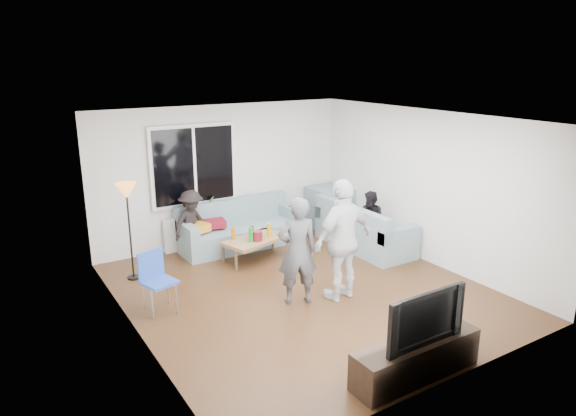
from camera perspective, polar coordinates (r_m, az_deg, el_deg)
floor at (r=8.04m, az=1.68°, el=-9.16°), size 5.00×5.50×0.04m
ceiling at (r=7.32m, az=1.85°, el=9.89°), size 5.00×5.50×0.04m
wall_back at (r=9.93m, az=-7.15°, el=3.69°), size 5.00×0.04×2.60m
wall_front at (r=5.62m, az=17.74°, el=-6.77°), size 5.00×0.04×2.60m
wall_left at (r=6.58m, az=-16.86°, el=-3.32°), size 0.04×5.50×2.60m
wall_right at (r=9.17m, az=14.99°, el=2.24°), size 0.04×5.50×2.60m
window_frame at (r=9.57m, az=-10.27°, el=4.63°), size 1.62×0.06×1.47m
window_glass at (r=9.54m, az=-10.17°, el=4.59°), size 1.50×0.02×1.35m
window_mullion at (r=9.53m, az=-10.15°, el=4.58°), size 0.05×0.03×1.35m
radiator at (r=9.85m, az=-9.82°, el=-2.49°), size 1.30×0.12×0.62m
potted_plant at (r=9.78m, az=-8.53°, el=0.34°), size 0.21×0.18×0.33m
vase at (r=9.61m, az=-11.48°, el=-0.61°), size 0.17×0.17×0.16m
sofa_back_section at (r=9.76m, az=-5.20°, el=-1.79°), size 2.30×0.85×0.85m
sofa_right_section at (r=9.76m, az=8.39°, el=-1.90°), size 2.00×0.85×0.85m
sofa_corner at (r=10.83m, az=4.87°, el=0.04°), size 0.85×0.85×0.85m
cushion_yellow at (r=9.38m, az=-9.89°, el=-2.17°), size 0.46×0.43×0.14m
cushion_red at (r=9.59m, az=-7.99°, el=-1.68°), size 0.40×0.36×0.13m
coffee_table at (r=9.14m, az=-3.58°, el=-4.51°), size 1.22×0.88×0.40m
pitcher at (r=8.93m, az=-3.35°, el=-3.05°), size 0.17×0.17×0.17m
side_chair at (r=7.46m, az=-13.85°, el=-7.95°), size 0.50×0.50×0.86m
floor_lamp at (r=8.55m, az=-16.89°, el=-2.54°), size 0.32×0.32×1.56m
player_left at (r=7.38m, az=1.03°, el=-4.71°), size 0.67×0.54×1.58m
player_right at (r=7.53m, az=6.04°, el=-3.49°), size 1.10×0.56×1.79m
spectator_right at (r=9.60m, az=9.06°, el=-1.44°), size 0.57×0.64×1.10m
spectator_back at (r=9.37m, az=-10.48°, el=-1.65°), size 0.88×0.68×1.20m
tv_console at (r=6.14m, az=13.81°, el=-15.69°), size 1.60×0.40×0.44m
television at (r=5.89m, az=14.16°, el=-11.30°), size 1.07×0.14×0.62m
bottle_c at (r=9.16m, az=-3.97°, el=-2.54°), size 0.07×0.07×0.18m
bottle_d at (r=9.08m, az=-2.07°, el=-2.44°), size 0.07×0.07×0.25m
bottle_b at (r=8.87m, az=-4.08°, el=-2.92°), size 0.08×0.08×0.25m
bottle_a at (r=9.01m, az=-5.99°, el=-2.84°), size 0.07×0.07×0.20m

